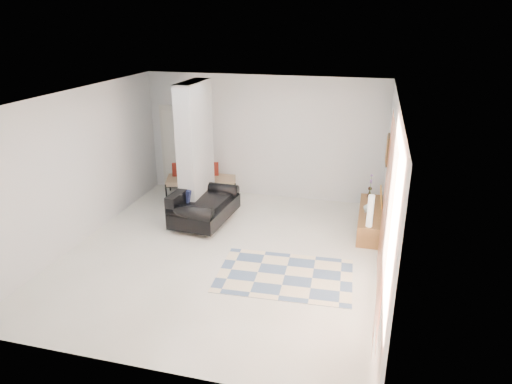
# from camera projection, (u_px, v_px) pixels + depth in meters

# --- Properties ---
(floor) EXTENTS (6.00, 6.00, 0.00)m
(floor) POSITION_uv_depth(u_px,v_px,m) (224.00, 253.00, 8.22)
(floor) COLOR beige
(floor) RESTS_ON ground
(ceiling) EXTENTS (6.00, 6.00, 0.00)m
(ceiling) POSITION_uv_depth(u_px,v_px,m) (219.00, 96.00, 7.22)
(ceiling) COLOR white
(ceiling) RESTS_ON wall_back
(wall_back) EXTENTS (6.00, 0.00, 6.00)m
(wall_back) POSITION_uv_depth(u_px,v_px,m) (263.00, 137.00, 10.43)
(wall_back) COLOR silver
(wall_back) RESTS_ON ground
(wall_front) EXTENTS (6.00, 0.00, 6.00)m
(wall_front) POSITION_uv_depth(u_px,v_px,m) (135.00, 267.00, 5.01)
(wall_front) COLOR silver
(wall_front) RESTS_ON ground
(wall_left) EXTENTS (0.00, 6.00, 6.00)m
(wall_left) POSITION_uv_depth(u_px,v_px,m) (79.00, 167.00, 8.36)
(wall_left) COLOR silver
(wall_left) RESTS_ON ground
(wall_right) EXTENTS (0.00, 6.00, 6.00)m
(wall_right) POSITION_uv_depth(u_px,v_px,m) (390.00, 194.00, 7.08)
(wall_right) COLOR silver
(wall_right) RESTS_ON ground
(partition_column) EXTENTS (0.35, 1.20, 2.80)m
(partition_column) POSITION_uv_depth(u_px,v_px,m) (196.00, 150.00, 9.42)
(partition_column) COLOR #A2A6A9
(partition_column) RESTS_ON floor
(hallway_door) EXTENTS (0.85, 0.06, 2.04)m
(hallway_door) POSITION_uv_depth(u_px,v_px,m) (178.00, 148.00, 11.02)
(hallway_door) COLOR beige
(hallway_door) RESTS_ON floor
(curtain) EXTENTS (0.00, 2.55, 2.55)m
(curtain) POSITION_uv_depth(u_px,v_px,m) (385.00, 221.00, 6.04)
(curtain) COLOR orange
(curtain) RESTS_ON wall_right
(wall_art) EXTENTS (0.04, 0.45, 0.55)m
(wall_art) POSITION_uv_depth(u_px,v_px,m) (388.00, 150.00, 8.53)
(wall_art) COLOR #3B2610
(wall_art) RESTS_ON wall_right
(media_console) EXTENTS (0.45, 1.81, 0.80)m
(media_console) POSITION_uv_depth(u_px,v_px,m) (370.00, 219.00, 9.10)
(media_console) COLOR brown
(media_console) RESTS_ON floor
(loveseat) EXTENTS (1.07, 1.69, 0.76)m
(loveseat) POSITION_uv_depth(u_px,v_px,m) (202.00, 206.00, 9.37)
(loveseat) COLOR silver
(loveseat) RESTS_ON floor
(daybed) EXTENTS (1.75, 1.13, 0.77)m
(daybed) POSITION_uv_depth(u_px,v_px,m) (200.00, 178.00, 10.78)
(daybed) COLOR black
(daybed) RESTS_ON floor
(area_rug) EXTENTS (2.26, 1.56, 0.01)m
(area_rug) POSITION_uv_depth(u_px,v_px,m) (285.00, 275.00, 7.49)
(area_rug) COLOR beige
(area_rug) RESTS_ON floor
(cylinder_lamp) EXTENTS (0.11, 0.11, 0.60)m
(cylinder_lamp) POSITION_uv_depth(u_px,v_px,m) (370.00, 211.00, 8.23)
(cylinder_lamp) COLOR beige
(cylinder_lamp) RESTS_ON media_console
(bronze_figurine) EXTENTS (0.12, 0.12, 0.23)m
(bronze_figurine) POSITION_uv_depth(u_px,v_px,m) (370.00, 192.00, 9.65)
(bronze_figurine) COLOR black
(bronze_figurine) RESTS_ON media_console
(vase) EXTENTS (0.20, 0.20, 0.21)m
(vase) POSITION_uv_depth(u_px,v_px,m) (369.00, 207.00, 8.93)
(vase) COLOR silver
(vase) RESTS_ON media_console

